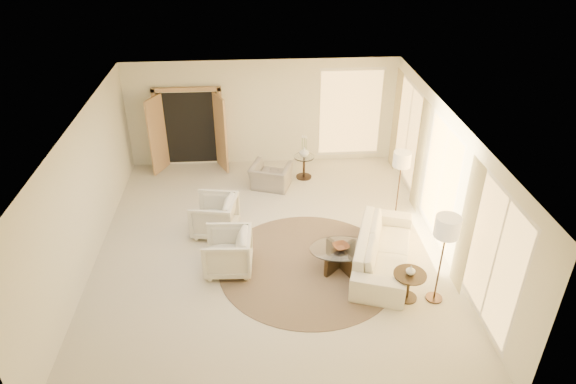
{
  "coord_description": "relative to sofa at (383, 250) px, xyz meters",
  "views": [
    {
      "loc": [
        -0.25,
        -8.56,
        6.38
      ],
      "look_at": [
        0.4,
        0.4,
        1.1
      ],
      "focal_mm": 32.0,
      "sensor_mm": 36.0,
      "label": 1
    }
  ],
  "objects": [
    {
      "name": "curtains_right",
      "position": [
        1.22,
        1.69,
        0.93
      ],
      "size": [
        0.06,
        5.2,
        2.6
      ],
      "primitive_type": null,
      "color": "tan",
      "rests_on": "room"
    },
    {
      "name": "room",
      "position": [
        -2.18,
        0.69,
        1.03
      ],
      "size": [
        7.04,
        8.04,
        2.83
      ],
      "color": "beige",
      "rests_on": "ground"
    },
    {
      "name": "window_back_corner",
      "position": [
        0.12,
        4.64,
        0.98
      ],
      "size": [
        1.7,
        0.1,
        2.4
      ],
      "primitive_type": null,
      "color": "#FFC466",
      "rests_on": "room"
    },
    {
      "name": "side_vase",
      "position": [
        -1.19,
        3.69,
        0.36
      ],
      "size": [
        0.3,
        0.3,
        0.26
      ],
      "primitive_type": "imported",
      "rotation": [
        0.0,
        0.0,
        0.23
      ],
      "color": "silver",
      "rests_on": "side_table"
    },
    {
      "name": "armchair_left",
      "position": [
        -3.33,
        1.37,
        0.09
      ],
      "size": [
        0.99,
        1.03,
        0.92
      ],
      "primitive_type": "imported",
      "rotation": [
        0.0,
        0.0,
        -1.76
      ],
      "color": "silver",
      "rests_on": "room"
    },
    {
      "name": "end_vase",
      "position": [
        0.23,
        -0.98,
        0.27
      ],
      "size": [
        0.2,
        0.2,
        0.17
      ],
      "primitive_type": "imported",
      "rotation": [
        0.0,
        0.0,
        -0.25
      ],
      "color": "silver",
      "rests_on": "end_table"
    },
    {
      "name": "coffee_table",
      "position": [
        -0.84,
        0.01,
        -0.09
      ],
      "size": [
        1.41,
        1.41,
        0.44
      ],
      "rotation": [
        0.0,
        0.0,
        -0.19
      ],
      "color": "black",
      "rests_on": "room"
    },
    {
      "name": "side_table",
      "position": [
        -1.19,
        3.69,
        -0.0
      ],
      "size": [
        0.52,
        0.52,
        0.6
      ],
      "rotation": [
        0.0,
        0.0,
        -0.43
      ],
      "color": "#31241B",
      "rests_on": "room"
    },
    {
      "name": "area_rug",
      "position": [
        -1.45,
        0.05,
        -0.36
      ],
      "size": [
        4.67,
        4.67,
        0.01
      ],
      "primitive_type": "cylinder",
      "rotation": [
        0.0,
        0.0,
        -0.43
      ],
      "color": "#423225",
      "rests_on": "room"
    },
    {
      "name": "end_table",
      "position": [
        0.23,
        -0.98,
        0.01
      ],
      "size": [
        0.59,
        0.59,
        0.55
      ],
      "rotation": [
        0.0,
        0.0,
        0.26
      ],
      "color": "black",
      "rests_on": "room"
    },
    {
      "name": "bowl",
      "position": [
        -0.84,
        0.01,
        0.11
      ],
      "size": [
        0.39,
        0.39,
        0.08
      ],
      "primitive_type": "imported",
      "rotation": [
        0.0,
        0.0,
        0.34
      ],
      "color": "brown",
      "rests_on": "coffee_table"
    },
    {
      "name": "sofa",
      "position": [
        0.0,
        0.0,
        0.0
      ],
      "size": [
        1.72,
        2.69,
        0.73
      ],
      "primitive_type": "imported",
      "rotation": [
        0.0,
        0.0,
        1.25
      ],
      "color": "silver",
      "rests_on": "room"
    },
    {
      "name": "floor_lamp_near",
      "position": [
        0.72,
        1.75,
        0.99
      ],
      "size": [
        0.39,
        0.39,
        1.59
      ],
      "rotation": [
        0.0,
        0.0,
        0.34
      ],
      "color": "#31241B",
      "rests_on": "room"
    },
    {
      "name": "french_doors",
      "position": [
        -4.08,
        4.51,
        0.7
      ],
      "size": [
        1.95,
        0.66,
        2.16
      ],
      "color": "tan",
      "rests_on": "room"
    },
    {
      "name": "floor_lamp_far",
      "position": [
        0.72,
        -1.04,
        1.13
      ],
      "size": [
        0.43,
        0.43,
        1.76
      ],
      "rotation": [
        0.0,
        0.0,
        -0.31
      ],
      "color": "#31241B",
      "rests_on": "room"
    },
    {
      "name": "armchair_right",
      "position": [
        -3.02,
        0.08,
        0.09
      ],
      "size": [
        0.88,
        0.93,
        0.91
      ],
      "primitive_type": "imported",
      "rotation": [
        0.0,
        0.0,
        -1.62
      ],
      "color": "silver",
      "rests_on": "room"
    },
    {
      "name": "windows_right",
      "position": [
        1.27,
        0.79,
        0.98
      ],
      "size": [
        0.1,
        6.4,
        2.4
      ],
      "primitive_type": null,
      "color": "#FFC466",
      "rests_on": "room"
    },
    {
      "name": "accent_chair",
      "position": [
        -2.05,
        3.24,
        0.04
      ],
      "size": [
        1.08,
        0.88,
        0.81
      ],
      "primitive_type": "imported",
      "rotation": [
        0.0,
        0.0,
        2.81
      ],
      "color": "gray",
      "rests_on": "room"
    }
  ]
}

